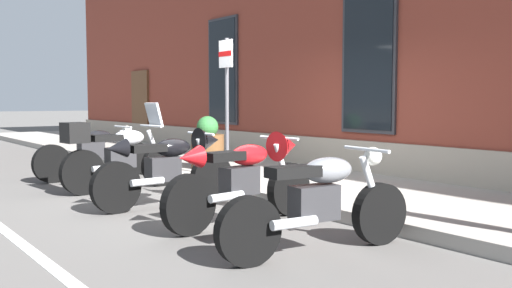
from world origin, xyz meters
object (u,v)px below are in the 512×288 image
at_px(motorcycle_grey_naked, 321,203).
at_px(parking_sign, 227,87).
at_px(motorcycle_silver_touring, 117,155).
at_px(motorcycle_black_naked, 95,152).
at_px(motorcycle_red_sport, 248,174).
at_px(motorcycle_black_sport, 172,164).
at_px(barrel_planter, 208,146).

relative_size(motorcycle_grey_naked, parking_sign, 0.92).
bearing_deg(motorcycle_silver_touring, motorcycle_black_naked, 171.92).
xyz_separation_m(motorcycle_black_naked, motorcycle_grey_naked, (6.11, -0.17, 0.00)).
relative_size(motorcycle_red_sport, motorcycle_grey_naked, 1.05).
relative_size(motorcycle_black_sport, motorcycle_grey_naked, 1.01).
bearing_deg(barrel_planter, motorcycle_red_sport, -25.01).
bearing_deg(barrel_planter, parking_sign, -17.68).
bearing_deg(motorcycle_grey_naked, motorcycle_black_sport, 179.31).
relative_size(motorcycle_silver_touring, motorcycle_red_sport, 0.94).
distance_m(motorcycle_red_sport, parking_sign, 3.00).
distance_m(motorcycle_red_sport, barrel_planter, 4.10).
height_order(motorcycle_grey_naked, barrel_planter, barrel_planter).
relative_size(motorcycle_black_naked, motorcycle_black_sport, 1.04).
relative_size(motorcycle_red_sport, barrel_planter, 2.25).
distance_m(motorcycle_silver_touring, motorcycle_grey_naked, 4.55).
bearing_deg(motorcycle_red_sport, motorcycle_black_naked, -179.25).
bearing_deg(motorcycle_grey_naked, motorcycle_black_naked, 178.42).
height_order(motorcycle_black_sport, parking_sign, parking_sign).
xyz_separation_m(motorcycle_silver_touring, motorcycle_red_sport, (3.10, 0.28, -0.01)).
height_order(motorcycle_silver_touring, motorcycle_black_sport, motorcycle_silver_touring).
relative_size(motorcycle_black_sport, parking_sign, 0.93).
bearing_deg(parking_sign, motorcycle_silver_touring, -111.07).
bearing_deg(motorcycle_black_naked, parking_sign, 32.66).
bearing_deg(motorcycle_silver_touring, parking_sign, 68.93).
bearing_deg(parking_sign, motorcycle_black_sport, -57.17).
xyz_separation_m(motorcycle_silver_touring, barrel_planter, (-0.62, 2.01, -0.01)).
bearing_deg(motorcycle_red_sport, motorcycle_black_sport, -172.55).
bearing_deg(motorcycle_grey_naked, motorcycle_silver_touring, -179.34).
xyz_separation_m(motorcycle_red_sport, parking_sign, (-2.47, 1.34, 1.05)).
bearing_deg(barrel_planter, motorcycle_silver_touring, -72.96).
relative_size(motorcycle_black_sport, barrel_planter, 2.18).
distance_m(motorcycle_black_naked, parking_sign, 2.83).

